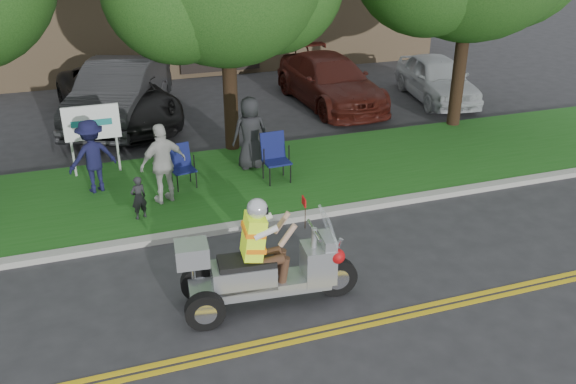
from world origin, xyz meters
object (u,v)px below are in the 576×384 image
object	(u,v)px
spectator_adult_right	(163,164)
parked_car_right	(330,81)
lawn_chair_b	(181,163)
parked_car_far_right	(437,78)
parked_car_mid	(117,96)
lawn_chair_a	(275,154)
parked_car_left	(119,93)
trike_scooter	(261,270)

from	to	relation	value
spectator_adult_right	parked_car_right	world-z (taller)	spectator_adult_right
lawn_chair_b	parked_car_far_right	size ratio (longest dim) A/B	0.22
spectator_adult_right	parked_car_mid	distance (m)	6.08
lawn_chair_a	parked_car_left	world-z (taller)	parked_car_left
lawn_chair_b	parked_car_left	xyz separation A→B (m)	(-0.86, 5.29, 0.25)
spectator_adult_right	parked_car_far_right	distance (m)	10.86
parked_car_left	parked_car_far_right	world-z (taller)	parked_car_left
spectator_adult_right	parked_car_far_right	bearing A→B (deg)	-169.56
parked_car_right	parked_car_left	bearing A→B (deg)	174.75
spectator_adult_right	lawn_chair_b	bearing A→B (deg)	-140.82
parked_car_mid	lawn_chair_b	bearing A→B (deg)	-90.39
lawn_chair_b	spectator_adult_right	xyz separation A→B (m)	(-0.48, -0.72, 0.33)
trike_scooter	spectator_adult_right	world-z (taller)	trike_scooter
lawn_chair_a	parked_car_mid	world-z (taller)	parked_car_mid
spectator_adult_right	parked_car_far_right	world-z (taller)	spectator_adult_right
spectator_adult_right	parked_car_mid	world-z (taller)	spectator_adult_right
parked_car_left	parked_car_mid	world-z (taller)	parked_car_left
trike_scooter	parked_car_right	distance (m)	11.12
parked_car_right	parked_car_far_right	xyz separation A→B (m)	(3.50, -0.67, -0.04)
parked_car_left	parked_car_mid	distance (m)	0.14
parked_car_left	parked_car_far_right	size ratio (longest dim) A/B	1.28
parked_car_mid	parked_car_right	size ratio (longest dim) A/B	1.08
parked_car_left	parked_car_right	xyz separation A→B (m)	(6.50, -0.29, -0.13)
lawn_chair_b	parked_car_far_right	world-z (taller)	parked_car_far_right
parked_car_mid	parked_car_right	bearing A→B (deg)	-13.30
lawn_chair_a	parked_car_far_right	distance (m)	8.47
lawn_chair_a	parked_car_mid	bearing A→B (deg)	115.19
parked_car_left	lawn_chair_b	bearing A→B (deg)	-59.56
lawn_chair_b	parked_car_mid	world-z (taller)	parked_car_mid
spectator_adult_right	lawn_chair_a	bearing A→B (deg)	171.13
lawn_chair_b	spectator_adult_right	world-z (taller)	spectator_adult_right
lawn_chair_a	parked_car_right	bearing A→B (deg)	53.60
parked_car_right	parked_car_far_right	bearing A→B (deg)	-13.57
parked_car_right	parked_car_far_right	size ratio (longest dim) A/B	1.24
trike_scooter	parked_car_left	distance (m)	10.19
lawn_chair_a	parked_car_far_right	bearing A→B (deg)	30.79
spectator_adult_right	parked_car_left	size ratio (longest dim) A/B	0.32
parked_car_mid	parked_car_right	world-z (taller)	parked_car_mid
trike_scooter	spectator_adult_right	distance (m)	4.20
lawn_chair_b	parked_car_right	bearing A→B (deg)	32.08
trike_scooter	parked_car_mid	xyz separation A→B (m)	(-1.35, 10.16, 0.12)
spectator_adult_right	trike_scooter	bearing A→B (deg)	84.96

